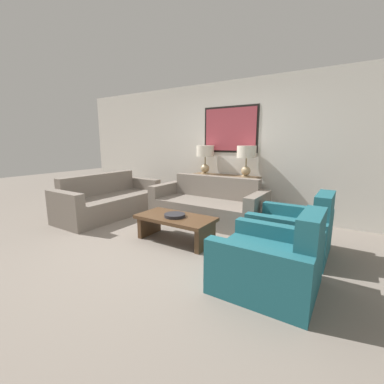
{
  "coord_description": "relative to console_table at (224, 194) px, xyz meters",
  "views": [
    {
      "loc": [
        2.24,
        -2.57,
        1.45
      ],
      "look_at": [
        0.02,
        0.88,
        0.65
      ],
      "focal_mm": 24.0,
      "sensor_mm": 36.0,
      "label": 1
    }
  ],
  "objects": [
    {
      "name": "armchair_near_camera",
      "position": [
        1.62,
        -2.29,
        -0.12
      ],
      "size": [
        0.94,
        0.87,
        0.84
      ],
      "color": "#1E5B66",
      "rests_on": "ground_plane"
    },
    {
      "name": "couch_by_side",
      "position": [
        -1.88,
        -1.37,
        -0.11
      ],
      "size": [
        0.87,
        2.08,
        0.81
      ],
      "color": "slate",
      "rests_on": "ground_plane"
    },
    {
      "name": "ground_plane",
      "position": [
        0.0,
        -2.12,
        -0.39
      ],
      "size": [
        20.0,
        20.0,
        0.0
      ],
      "primitive_type": "plane",
      "color": "slate"
    },
    {
      "name": "table_lamp_left",
      "position": [
        -0.45,
        0.0,
        0.81
      ],
      "size": [
        0.36,
        0.36,
        0.59
      ],
      "color": "tan",
      "rests_on": "console_table"
    },
    {
      "name": "armchair_near_back_wall",
      "position": [
        1.62,
        -1.27,
        -0.12
      ],
      "size": [
        0.94,
        0.87,
        0.84
      ],
      "color": "#1E5B66",
      "rests_on": "ground_plane"
    },
    {
      "name": "console_table",
      "position": [
        0.0,
        0.0,
        0.0
      ],
      "size": [
        1.41,
        0.39,
        0.79
      ],
      "color": "brown",
      "rests_on": "ground_plane"
    },
    {
      "name": "coffee_table",
      "position": [
        0.07,
        -1.78,
        -0.11
      ],
      "size": [
        1.15,
        0.58,
        0.38
      ],
      "color": "#4C331E",
      "rests_on": "ground_plane"
    },
    {
      "name": "table_lamp_right",
      "position": [
        0.45,
        0.0,
        0.81
      ],
      "size": [
        0.36,
        0.36,
        0.59
      ],
      "color": "tan",
      "rests_on": "console_table"
    },
    {
      "name": "back_wall",
      "position": [
        0.0,
        0.28,
        0.94
      ],
      "size": [
        8.21,
        0.12,
        2.65
      ],
      "color": "beige",
      "rests_on": "ground_plane"
    },
    {
      "name": "couch_by_back_wall",
      "position": [
        0.0,
        -0.67,
        -0.11
      ],
      "size": [
        2.08,
        0.87,
        0.81
      ],
      "color": "slate",
      "rests_on": "ground_plane"
    },
    {
      "name": "decorative_bowl",
      "position": [
        0.08,
        -1.8,
        0.01
      ],
      "size": [
        0.31,
        0.31,
        0.04
      ],
      "color": "#232328",
      "rests_on": "coffee_table"
    }
  ]
}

